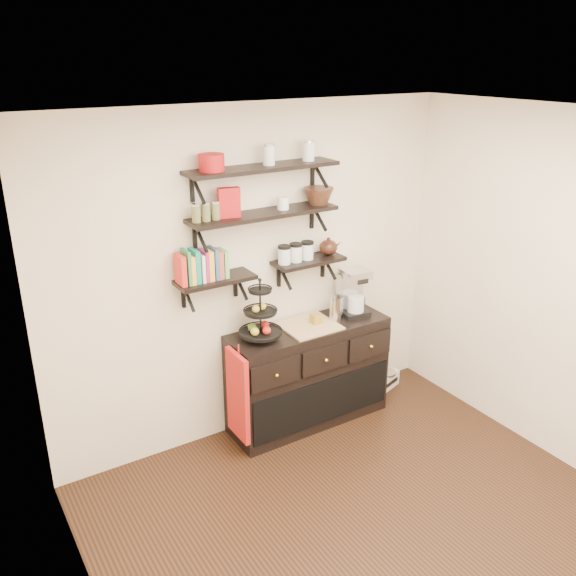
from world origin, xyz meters
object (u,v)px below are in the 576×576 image
Objects in this scene: coffee_maker at (353,292)px; radio at (386,379)px; fruit_stand at (261,320)px; sideboard at (308,374)px.

coffee_maker reaches higher than radio.
radio is (0.48, 0.04, -1.01)m from coffee_maker.
radio is at bearing 2.50° from fruit_stand.
coffee_maker is at bearing 166.47° from radio.
fruit_stand reaches higher than sideboard.
fruit_stand is 1.59× the size of radio.
fruit_stand is 0.93m from coffee_maker.
coffee_maker reaches higher than sideboard.
sideboard is at bearing -0.44° from fruit_stand.
fruit_stand is at bearing 179.56° from sideboard.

